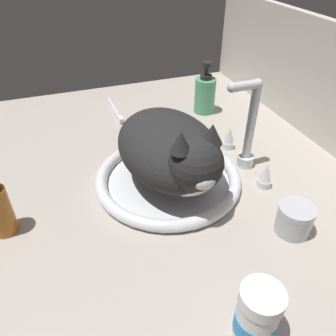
{
  "coord_description": "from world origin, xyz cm",
  "views": [
    {
      "loc": [
        57.91,
        -21.23,
        50.37
      ],
      "look_at": [
        2.57,
        -1.36,
        7.0
      ],
      "focal_mm": 35.4,
      "sensor_mm": 36.0,
      "label": 1
    }
  ],
  "objects": [
    {
      "name": "countertop",
      "position": [
        0.0,
        0.0,
        1.5
      ],
      "size": [
        112.88,
        83.21,
        3.0
      ],
      "primitive_type": "cube",
      "color": "#ADA399",
      "rests_on": "ground"
    },
    {
      "name": "soap_pump_bottle",
      "position": [
        -27.04,
        21.21,
        8.75
      ],
      "size": [
        6.29,
        6.29,
        15.63
      ],
      "color": "#4C9E70",
      "rests_on": "countertop"
    },
    {
      "name": "faucet",
      "position": [
        2.57,
        17.95,
        11.05
      ],
      "size": [
        20.06,
        9.07,
        21.85
      ],
      "color": "silver",
      "rests_on": "countertop"
    },
    {
      "name": "sink_basin",
      "position": [
        2.57,
        -1.36,
        4.16
      ],
      "size": [
        32.6,
        32.6,
        2.62
      ],
      "color": "white",
      "rests_on": "countertop"
    },
    {
      "name": "toothbrush",
      "position": [
        -35.86,
        -4.97,
        3.62
      ],
      "size": [
        17.86,
        1.27,
        1.7
      ],
      "color": "silver",
      "rests_on": "countertop"
    },
    {
      "name": "backsplash_wall",
      "position": [
        0.0,
        42.8,
        16.25
      ],
      "size": [
        112.88,
        2.4,
        32.5
      ],
      "primitive_type": "cube",
      "color": "beige",
      "rests_on": "ground"
    },
    {
      "name": "metal_jar",
      "position": [
        24.45,
        15.9,
        6.0
      ],
      "size": [
        6.78,
        6.78,
        5.98
      ],
      "color": "#B2B5BA",
      "rests_on": "countertop"
    },
    {
      "name": "cat",
      "position": [
        4.49,
        -1.15,
        12.67
      ],
      "size": [
        39.88,
        22.99,
        17.27
      ],
      "color": "black",
      "rests_on": "sink_basin"
    },
    {
      "name": "pill_bottle",
      "position": [
        39.28,
        -1.75,
        7.65
      ],
      "size": [
        6.02,
        6.02,
        10.01
      ],
      "color": "white",
      "rests_on": "countertop"
    }
  ]
}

